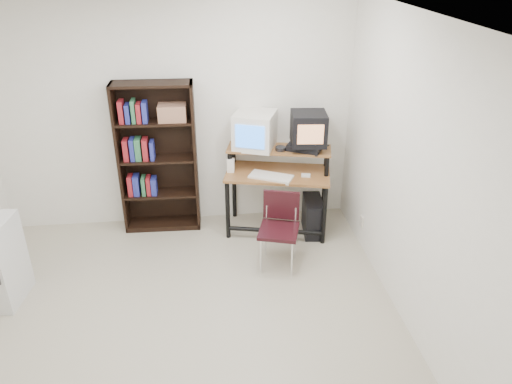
{
  "coord_description": "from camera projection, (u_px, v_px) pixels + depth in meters",
  "views": [
    {
      "loc": [
        0.28,
        -3.42,
        3.07
      ],
      "look_at": [
        0.81,
        1.1,
        0.76
      ],
      "focal_mm": 35.0,
      "sensor_mm": 36.0,
      "label": 1
    }
  ],
  "objects": [
    {
      "name": "right_wall",
      "position": [
        419.0,
        186.0,
        4.01
      ],
      "size": [
        0.01,
        4.0,
        2.6
      ],
      "primitive_type": "cube",
      "color": "white",
      "rests_on": "floor"
    },
    {
      "name": "pc_tower",
      "position": [
        313.0,
        216.0,
        5.77
      ],
      "size": [
        0.24,
        0.47,
        0.42
      ],
      "primitive_type": "cube",
      "rotation": [
        0.0,
        0.0,
        -0.09
      ],
      "color": "black",
      "rests_on": "floor"
    },
    {
      "name": "ceiling",
      "position": [
        151.0,
        21.0,
        3.21
      ],
      "size": [
        4.0,
        4.0,
        0.01
      ],
      "primitive_type": "cube",
      "color": "white",
      "rests_on": "back_wall"
    },
    {
      "name": "wall_outlet",
      "position": [
        362.0,
        221.0,
        5.48
      ],
      "size": [
        0.02,
        0.08,
        0.12
      ],
      "primitive_type": "cube",
      "color": "beige",
      "rests_on": "right_wall"
    },
    {
      "name": "computer_desk",
      "position": [
        278.0,
        176.0,
        5.63
      ],
      "size": [
        1.26,
        0.82,
        0.98
      ],
      "rotation": [
        0.0,
        0.0,
        -0.23
      ],
      "color": "#966031",
      "rests_on": "floor"
    },
    {
      "name": "bookshelf",
      "position": [
        158.0,
        156.0,
        5.61
      ],
      "size": [
        0.88,
        0.32,
        1.74
      ],
      "rotation": [
        0.0,
        0.0,
        -0.03
      ],
      "color": "black",
      "rests_on": "floor"
    },
    {
      "name": "cd_spindle",
      "position": [
        281.0,
        149.0,
        5.52
      ],
      "size": [
        0.12,
        0.12,
        0.05
      ],
      "primitive_type": "cylinder",
      "rotation": [
        0.0,
        0.0,
        -0.02
      ],
      "color": "#26262B",
      "rests_on": "computer_desk"
    },
    {
      "name": "back_wall",
      "position": [
        175.0,
        116.0,
        5.57
      ],
      "size": [
        4.0,
        0.01,
        2.6
      ],
      "primitive_type": "cube",
      "color": "white",
      "rests_on": "floor"
    },
    {
      "name": "school_chair",
      "position": [
        280.0,
        223.0,
        5.1
      ],
      "size": [
        0.49,
        0.49,
        0.78
      ],
      "rotation": [
        0.0,
        0.0,
        -0.29
      ],
      "color": "black",
      "rests_on": "floor"
    },
    {
      "name": "floor",
      "position": [
        179.0,
        330.0,
        4.39
      ],
      "size": [
        4.0,
        4.0,
        0.01
      ],
      "primitive_type": "cube",
      "color": "beige",
      "rests_on": "ground"
    },
    {
      "name": "desk_speaker",
      "position": [
        231.0,
        166.0,
        5.58
      ],
      "size": [
        0.09,
        0.09,
        0.17
      ],
      "primitive_type": "cube",
      "rotation": [
        0.0,
        0.0,
        -0.2
      ],
      "color": "white",
      "rests_on": "computer_desk"
    },
    {
      "name": "keyboard",
      "position": [
        271.0,
        177.0,
        5.47
      ],
      "size": [
        0.51,
        0.4,
        0.03
      ],
      "primitive_type": "cube",
      "rotation": [
        0.0,
        0.0,
        -0.47
      ],
      "color": "white",
      "rests_on": "computer_desk"
    },
    {
      "name": "crt_tv",
      "position": [
        308.0,
        129.0,
        5.43
      ],
      "size": [
        0.41,
        0.4,
        0.35
      ],
      "rotation": [
        0.0,
        0.0,
        -0.09
      ],
      "color": "black",
      "rests_on": "vcr"
    },
    {
      "name": "crt_monitor",
      "position": [
        255.0,
        130.0,
        5.54
      ],
      "size": [
        0.55,
        0.55,
        0.41
      ],
      "rotation": [
        0.0,
        0.0,
        -0.36
      ],
      "color": "white",
      "rests_on": "computer_desk"
    },
    {
      "name": "vcr",
      "position": [
        305.0,
        147.0,
        5.53
      ],
      "size": [
        0.44,
        0.4,
        0.08
      ],
      "primitive_type": "cube",
      "rotation": [
        0.0,
        0.0,
        -0.48
      ],
      "color": "black",
      "rests_on": "computer_desk"
    },
    {
      "name": "mouse",
      "position": [
        306.0,
        176.0,
        5.49
      ],
      "size": [
        0.11,
        0.08,
        0.03
      ],
      "primitive_type": "cube",
      "rotation": [
        0.0,
        0.0,
        -0.25
      ],
      "color": "white",
      "rests_on": "mousepad"
    },
    {
      "name": "mousepad",
      "position": [
        306.0,
        178.0,
        5.49
      ],
      "size": [
        0.28,
        0.26,
        0.01
      ],
      "primitive_type": "cube",
      "rotation": [
        0.0,
        0.0,
        -0.44
      ],
      "color": "black",
      "rests_on": "computer_desk"
    }
  ]
}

